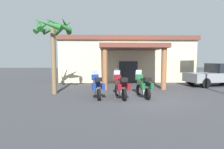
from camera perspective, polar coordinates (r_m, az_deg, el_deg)
name	(u,v)px	position (r m, az deg, el deg)	size (l,w,h in m)	color
ground_plane	(146,99)	(10.65, 10.91, -7.63)	(80.00, 80.00, 0.00)	#38383D
motel_building	(125,59)	(20.52, 4.17, 5.00)	(14.19, 11.28, 4.61)	beige
motorcycle_blue	(97,86)	(10.66, -4.88, -3.73)	(0.85, 2.20, 1.61)	black
motorcycle_maroon	(121,86)	(10.54, 2.75, -3.82)	(0.85, 2.20, 1.61)	black
motorcycle_green	(143,86)	(10.97, 9.95, -3.54)	(0.77, 2.21, 1.61)	black
pedestrian	(117,74)	(15.71, 1.62, 0.26)	(0.32, 0.51, 1.76)	brown
pickup_truck_gray	(216,75)	(17.91, 30.46, -0.14)	(5.46, 2.82, 1.95)	black
palm_tree_roadside	(53,33)	(12.39, -18.31, 12.57)	(2.63, 2.69, 5.23)	brown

